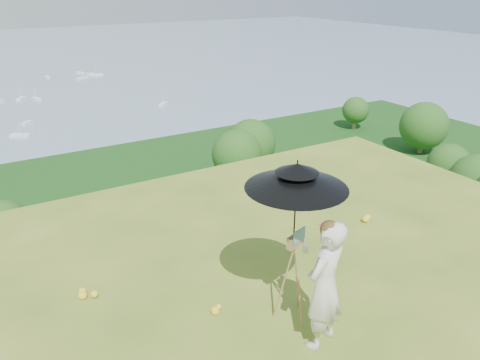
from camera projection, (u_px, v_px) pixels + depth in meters
shoreline_tier at (19, 241)px, 78.82m from camera, size 170.00×28.00×8.00m
slope_trees at (39, 233)px, 38.99m from camera, size 110.00×50.00×6.00m
harbor_town at (12, 206)px, 76.27m from camera, size 110.00×22.00×5.00m
painter at (325, 285)px, 5.81m from camera, size 0.76×0.62×1.79m
field_easel at (293, 274)px, 6.35m from camera, size 0.67×0.67×1.42m
sun_umbrella at (295, 204)px, 5.96m from camera, size 1.49×1.49×1.19m
painter_cap at (330, 226)px, 5.47m from camera, size 0.25×0.29×0.10m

